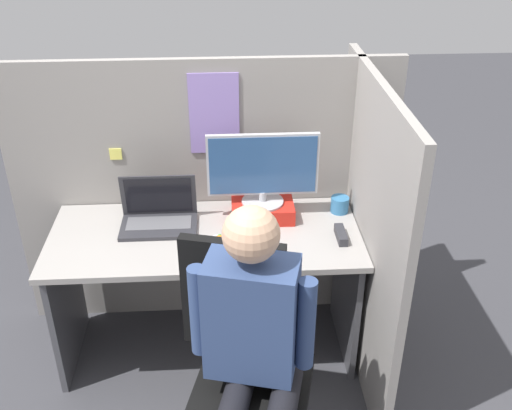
% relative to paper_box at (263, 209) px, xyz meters
% --- Properties ---
extents(ground_plane, '(12.00, 12.00, 0.00)m').
position_rel_paper_box_xyz_m(ground_plane, '(-0.29, -0.48, -0.78)').
color(ground_plane, '#3D3D42').
extents(cubicle_panel_back, '(2.03, 0.05, 1.51)m').
position_rel_paper_box_xyz_m(cubicle_panel_back, '(-0.29, 0.20, -0.02)').
color(cubicle_panel_back, gray).
rests_on(cubicle_panel_back, ground).
extents(cubicle_panel_right, '(0.04, 1.29, 1.51)m').
position_rel_paper_box_xyz_m(cubicle_panel_right, '(0.49, -0.22, -0.03)').
color(cubicle_panel_right, gray).
rests_on(cubicle_panel_right, ground).
extents(desk, '(1.53, 0.66, 0.74)m').
position_rel_paper_box_xyz_m(desk, '(-0.29, -0.15, -0.22)').
color(desk, '#9E9993').
rests_on(desk, ground).
extents(paper_box, '(0.31, 0.22, 0.08)m').
position_rel_paper_box_xyz_m(paper_box, '(0.00, 0.00, 0.00)').
color(paper_box, red).
rests_on(paper_box, desk).
extents(monitor, '(0.55, 0.21, 0.37)m').
position_rel_paper_box_xyz_m(monitor, '(0.00, 0.00, 0.23)').
color(monitor, '#B2B2B7').
rests_on(monitor, paper_box).
extents(laptop, '(0.38, 0.23, 0.25)m').
position_rel_paper_box_xyz_m(laptop, '(-0.52, -0.05, 0.01)').
color(laptop, '#2D2D33').
rests_on(laptop, desk).
extents(mouse, '(0.06, 0.06, 0.04)m').
position_rel_paper_box_xyz_m(mouse, '(-0.24, -0.23, -0.02)').
color(mouse, silver).
rests_on(mouse, desk).
extents(stapler, '(0.04, 0.15, 0.04)m').
position_rel_paper_box_xyz_m(stapler, '(0.36, -0.23, -0.02)').
color(stapler, '#2D2D33').
rests_on(stapler, desk).
extents(carrot_toy, '(0.04, 0.15, 0.04)m').
position_rel_paper_box_xyz_m(carrot_toy, '(-0.22, -0.30, -0.02)').
color(carrot_toy, orange).
rests_on(carrot_toy, desk).
extents(office_chair, '(0.56, 0.61, 1.02)m').
position_rel_paper_box_xyz_m(office_chair, '(-0.13, -0.81, -0.25)').
color(office_chair, black).
rests_on(office_chair, ground).
extents(person, '(0.47, 0.47, 1.31)m').
position_rel_paper_box_xyz_m(person, '(-0.09, -0.96, -0.01)').
color(person, black).
rests_on(person, ground).
extents(coffee_mug, '(0.09, 0.09, 0.08)m').
position_rel_paper_box_xyz_m(coffee_mug, '(0.40, 0.03, 0.00)').
color(coffee_mug, teal).
rests_on(coffee_mug, desk).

